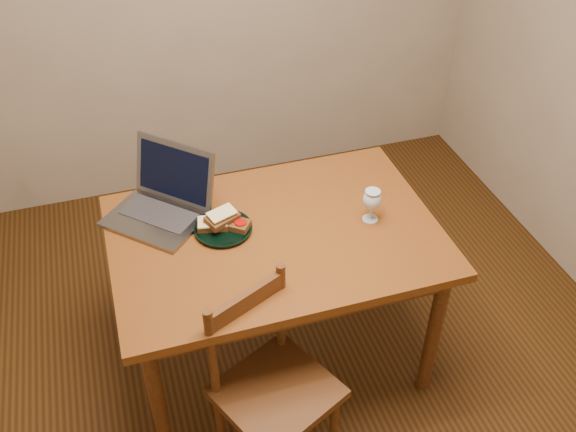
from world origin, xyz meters
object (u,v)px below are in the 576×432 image
object	(u,v)px
chair	(272,380)
milk_glass	(371,205)
laptop	(164,197)
plate	(223,229)
table	(275,249)

from	to	relation	value
chair	milk_glass	world-z (taller)	milk_glass
laptop	milk_glass	bearing A→B (deg)	23.13
milk_glass	chair	bearing A→B (deg)	-141.45
milk_glass	laptop	xyz separation A→B (m)	(-0.79, 0.31, -0.00)
plate	laptop	world-z (taller)	laptop
table	plate	world-z (taller)	plate
chair	milk_glass	bearing A→B (deg)	13.57
chair	laptop	distance (m)	0.86
laptop	chair	bearing A→B (deg)	-27.85
table	laptop	size ratio (longest dim) A/B	2.59
chair	laptop	xyz separation A→B (m)	(-0.24, 0.74, 0.35)
milk_glass	table	bearing A→B (deg)	174.68
chair	plate	xyz separation A→B (m)	(-0.04, 0.55, 0.29)
chair	plate	distance (m)	0.62
chair	plate	size ratio (longest dim) A/B	2.24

